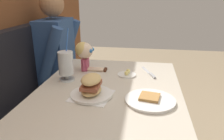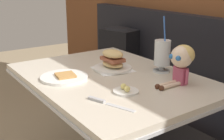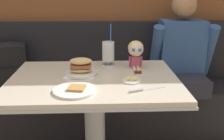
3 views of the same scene
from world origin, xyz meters
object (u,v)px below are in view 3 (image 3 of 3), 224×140
seated_doll (136,50)px  diner_patron (182,54)px  sandwich_plate (81,68)px  toast_plate (75,90)px  milkshake_glass (108,53)px  backpack (9,64)px  butter_knife (141,90)px  butter_saucer (132,80)px

seated_doll → diner_patron: size_ratio=0.27×
diner_patron → sandwich_plate: bearing=-148.9°
toast_plate → diner_patron: bearing=43.4°
milkshake_glass → sandwich_plate: 0.28m
backpack → butter_knife: bearing=-39.0°
toast_plate → diner_patron: (0.86, 0.81, -0.01)m
milkshake_glass → backpack: size_ratio=0.78×
toast_plate → milkshake_glass: milkshake_glass is taller
milkshake_glass → butter_saucer: milkshake_glass is taller
butter_knife → diner_patron: diner_patron is taller
milkshake_glass → sandwich_plate: bearing=-133.1°
toast_plate → sandwich_plate: sandwich_plate is taller
sandwich_plate → butter_saucer: 0.36m
sandwich_plate → seated_doll: size_ratio=1.04×
milkshake_glass → diner_patron: diner_patron is taller
toast_plate → diner_patron: diner_patron is taller
butter_saucer → backpack: bearing=145.5°
milkshake_glass → backpack: milkshake_glass is taller
toast_plate → backpack: backpack is taller
butter_knife → seated_doll: 0.47m
toast_plate → seated_doll: 0.61m
milkshake_glass → diner_patron: size_ratio=0.39×
toast_plate → butter_knife: size_ratio=1.10×
butter_saucer → seated_doll: bearing=78.3°
butter_knife → diner_patron: bearing=59.7°
butter_saucer → butter_knife: (0.04, -0.15, -0.00)m
milkshake_glass → diner_patron: (0.65, 0.30, -0.10)m
seated_doll → backpack: (-1.05, 0.39, -0.21)m
milkshake_glass → butter_saucer: size_ratio=2.63×
butter_saucer → butter_knife: butter_saucer is taller
milkshake_glass → butter_saucer: bearing=-69.3°
toast_plate → backpack: (-0.65, 0.83, -0.09)m
toast_plate → seated_doll: size_ratio=1.15×
toast_plate → butter_knife: bearing=-0.9°
toast_plate → diner_patron: size_ratio=0.31×
butter_saucer → butter_knife: bearing=-75.4°
toast_plate → sandwich_plate: 0.30m
sandwich_plate → butter_knife: 0.48m
toast_plate → butter_knife: toast_plate is taller
butter_knife → seated_doll: size_ratio=1.04×
backpack → milkshake_glass: bearing=-20.8°
seated_doll → butter_saucer: bearing=-101.7°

